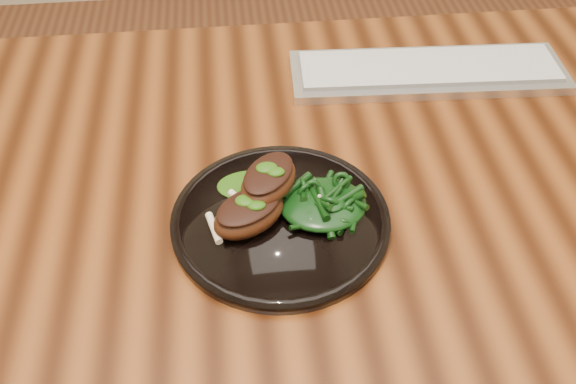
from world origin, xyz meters
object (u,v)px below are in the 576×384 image
object	(u,v)px
plate	(281,220)
keyboard	(428,71)
desk	(290,213)
lamb_chop_front	(248,213)
greens_heap	(323,200)

from	to	relation	value
plate	keyboard	world-z (taller)	keyboard
desk	plate	size ratio (longest dim) A/B	5.85
lamb_chop_front	greens_heap	bearing A→B (deg)	9.01
plate	lamb_chop_front	distance (m)	0.05
desk	greens_heap	world-z (taller)	greens_heap
desk	keyboard	size ratio (longest dim) A/B	3.56
desk	greens_heap	distance (m)	0.15
plate	lamb_chop_front	world-z (taller)	lamb_chop_front
lamb_chop_front	plate	bearing A→B (deg)	14.04
desk	keyboard	distance (m)	0.33
lamb_chop_front	keyboard	size ratio (longest dim) A/B	0.25
plate	keyboard	xyz separation A→B (m)	(0.27, 0.30, 0.00)
desk	lamb_chop_front	distance (m)	0.17
plate	greens_heap	bearing A→B (deg)	5.19
plate	greens_heap	xyz separation A→B (m)	(0.05, 0.00, 0.03)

